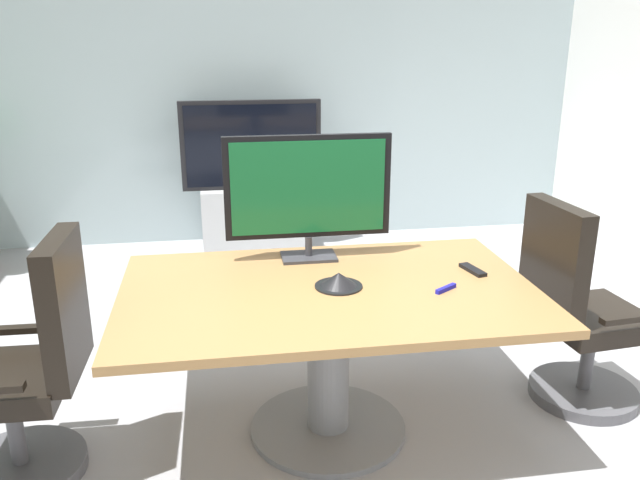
# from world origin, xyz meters

# --- Properties ---
(ground_plane) EXTENTS (7.17, 7.17, 0.00)m
(ground_plane) POSITION_xyz_m (0.00, 0.00, 0.00)
(ground_plane) COLOR #99999E
(wall_back_glass_partition) EXTENTS (6.01, 0.10, 2.66)m
(wall_back_glass_partition) POSITION_xyz_m (0.00, 3.09, 1.33)
(wall_back_glass_partition) COLOR #9EB2B7
(wall_back_glass_partition) RESTS_ON ground
(conference_table) EXTENTS (1.89, 1.19, 0.76)m
(conference_table) POSITION_xyz_m (0.13, -0.14, 0.56)
(conference_table) COLOR olive
(conference_table) RESTS_ON ground
(office_chair_left) EXTENTS (0.60, 0.58, 1.09)m
(office_chair_left) POSITION_xyz_m (-1.18, -0.25, 0.46)
(office_chair_left) COLOR #4C4C51
(office_chair_left) RESTS_ON ground
(office_chair_right) EXTENTS (0.62, 0.59, 1.09)m
(office_chair_right) POSITION_xyz_m (1.43, -0.07, 0.46)
(office_chair_right) COLOR #4C4C51
(office_chair_right) RESTS_ON ground
(tv_monitor) EXTENTS (0.84, 0.18, 0.64)m
(tv_monitor) POSITION_xyz_m (0.10, 0.28, 1.11)
(tv_monitor) COLOR #333338
(tv_monitor) RESTS_ON conference_table
(wall_display_unit) EXTENTS (1.20, 0.36, 1.31)m
(wall_display_unit) POSITION_xyz_m (-0.05, 2.73, 0.44)
(wall_display_unit) COLOR #B7BABC
(wall_display_unit) RESTS_ON ground
(conference_phone) EXTENTS (0.22, 0.22, 0.07)m
(conference_phone) POSITION_xyz_m (0.18, -0.14, 0.79)
(conference_phone) COLOR black
(conference_phone) RESTS_ON conference_table
(remote_control) EXTENTS (0.09, 0.18, 0.02)m
(remote_control) POSITION_xyz_m (0.86, -0.05, 0.76)
(remote_control) COLOR black
(remote_control) RESTS_ON conference_table
(whiteboard_marker) EXTENTS (0.12, 0.09, 0.02)m
(whiteboard_marker) POSITION_xyz_m (0.65, -0.26, 0.77)
(whiteboard_marker) COLOR #1919A5
(whiteboard_marker) RESTS_ON conference_table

